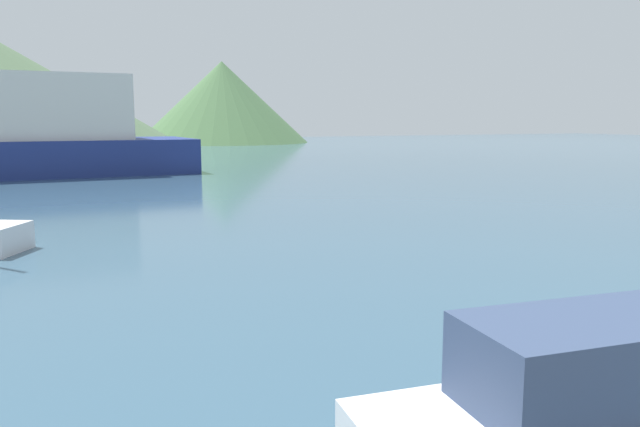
% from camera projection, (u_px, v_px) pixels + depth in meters
% --- Properties ---
extents(hill_central, '(26.71, 26.71, 12.58)m').
position_uv_depth(hill_central, '(222.00, 102.00, 97.71)').
color(hill_central, '#476B42').
rests_on(hill_central, ground_plane).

